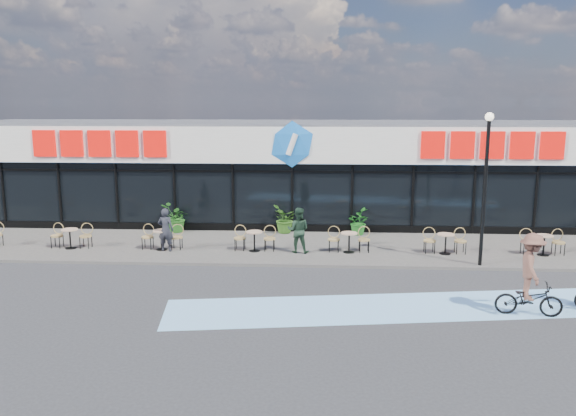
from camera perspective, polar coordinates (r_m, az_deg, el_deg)
The scene contains 17 objects.
ground at distance 17.13m, azimuth -0.71°, elevation -7.97°, with size 120.00×120.00×0.00m, color #28282B.
sidewalk at distance 21.42m, azimuth 0.11°, elevation -4.00°, with size 44.00×5.00×0.10m, color #54514B.
bike_lane at distance 15.94m, azimuth 13.62°, elevation -9.71°, with size 14.00×2.20×0.01m, color #75AEDE.
building at distance 26.33m, azimuth 0.75°, elevation 3.83°, with size 30.60×6.57×4.75m.
lamp_post at distance 19.42m, azimuth 19.43°, elevation 3.08°, with size 0.28×0.28×5.07m.
bistro_set_1 at distance 22.56m, azimuth -21.17°, elevation -2.66°, with size 1.54×0.62×0.90m.
bistro_set_2 at distance 21.37m, azimuth -12.68°, elevation -2.90°, with size 1.54×0.62×0.90m.
bistro_set_3 at distance 20.70m, azimuth -3.41°, elevation -3.10°, with size 1.54×0.62×0.90m.
bistro_set_4 at distance 20.59m, azimuth 6.21°, elevation -3.21°, with size 1.54×0.62×0.90m.
bistro_set_5 at distance 21.07m, azimuth 15.67°, elevation -3.24°, with size 1.54×0.62×0.90m.
bistro_set_6 at distance 22.08m, azimuth 24.48°, elevation -3.18°, with size 1.54×0.62×0.90m.
potted_plant_left at distance 23.97m, azimuth -11.33°, elevation -1.01°, with size 1.09×0.95×1.22m, color #215919.
potted_plant_mid at distance 23.36m, azimuth -0.30°, elevation -1.13°, with size 1.07×0.93×1.19m, color #2C5718.
potted_plant_right at distance 23.32m, azimuth 7.06°, elevation -1.40°, with size 0.96×0.83×1.06m, color #1D641C.
patron_left at distance 20.99m, azimuth -12.32°, elevation -2.17°, with size 0.58×0.38×1.60m, color black.
patron_right at distance 20.31m, azimuth 1.05°, elevation -2.27°, with size 0.81×0.63×1.66m, color #1A3021.
cyclist_a at distance 15.88m, azimuth 23.39°, elevation -6.72°, with size 1.74×1.21×2.20m.
Camera 1 is at (1.12, -16.19, 5.48)m, focal length 35.00 mm.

